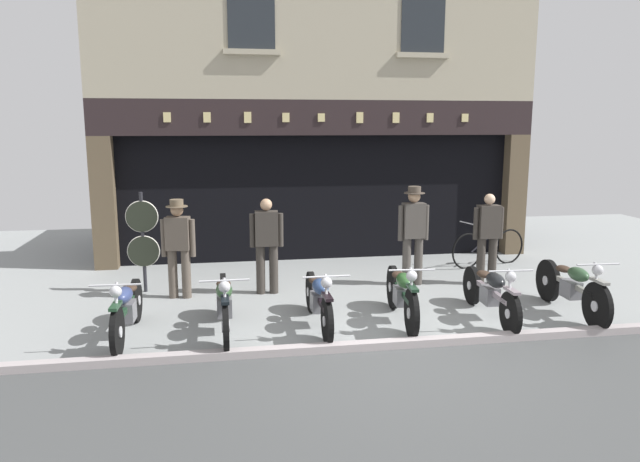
{
  "coord_description": "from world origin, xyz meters",
  "views": [
    {
      "loc": [
        -2.08,
        -6.93,
        2.82
      ],
      "look_at": [
        -0.44,
        2.7,
        1.07
      ],
      "focal_mm": 33.54,
      "sensor_mm": 36.0,
      "label": 1
    }
  ],
  "objects_px": {
    "motorcycle_right": "(572,286)",
    "advert_board_near": "(420,180)",
    "tyre_sign_pole": "(143,235)",
    "shopkeeper_center": "(267,242)",
    "leaning_bicycle": "(489,247)",
    "salesman_right": "(413,230)",
    "salesman_left": "(178,244)",
    "motorcycle_center_left": "(319,298)",
    "assistant_far_right": "(488,235)",
    "motorcycle_center_right": "(491,292)",
    "motorcycle_far_left": "(127,308)",
    "motorcycle_left": "(224,303)",
    "motorcycle_center": "(402,293)"
  },
  "relations": [
    {
      "from": "shopkeeper_center",
      "to": "leaning_bicycle",
      "type": "height_order",
      "value": "shopkeeper_center"
    },
    {
      "from": "shopkeeper_center",
      "to": "advert_board_near",
      "type": "height_order",
      "value": "advert_board_near"
    },
    {
      "from": "motorcycle_center_right",
      "to": "salesman_right",
      "type": "xyz_separation_m",
      "value": [
        -0.52,
        2.03,
        0.57
      ]
    },
    {
      "from": "motorcycle_left",
      "to": "leaning_bicycle",
      "type": "relative_size",
      "value": 1.18
    },
    {
      "from": "advert_board_near",
      "to": "leaning_bicycle",
      "type": "xyz_separation_m",
      "value": [
        1.04,
        -1.29,
        -1.25
      ]
    },
    {
      "from": "tyre_sign_pole",
      "to": "motorcycle_left",
      "type": "bearing_deg",
      "value": -60.58
    },
    {
      "from": "shopkeeper_center",
      "to": "leaning_bicycle",
      "type": "relative_size",
      "value": 0.92
    },
    {
      "from": "salesman_left",
      "to": "tyre_sign_pole",
      "type": "bearing_deg",
      "value": -26.42
    },
    {
      "from": "motorcycle_right",
      "to": "leaning_bicycle",
      "type": "height_order",
      "value": "same"
    },
    {
      "from": "motorcycle_center",
      "to": "motorcycle_center_right",
      "type": "bearing_deg",
      "value": -178.26
    },
    {
      "from": "salesman_left",
      "to": "shopkeeper_center",
      "type": "distance_m",
      "value": 1.44
    },
    {
      "from": "motorcycle_right",
      "to": "advert_board_near",
      "type": "height_order",
      "value": "advert_board_near"
    },
    {
      "from": "motorcycle_center",
      "to": "tyre_sign_pole",
      "type": "height_order",
      "value": "tyre_sign_pole"
    },
    {
      "from": "motorcycle_center_left",
      "to": "shopkeeper_center",
      "type": "bearing_deg",
      "value": -72.48
    },
    {
      "from": "salesman_right",
      "to": "salesman_left",
      "type": "bearing_deg",
      "value": 0.35
    },
    {
      "from": "motorcycle_center_left",
      "to": "advert_board_near",
      "type": "xyz_separation_m",
      "value": [
        2.96,
        4.38,
        1.21
      ]
    },
    {
      "from": "motorcycle_right",
      "to": "shopkeeper_center",
      "type": "xyz_separation_m",
      "value": [
        -4.39,
        1.92,
        0.45
      ]
    },
    {
      "from": "motorcycle_far_left",
      "to": "salesman_right",
      "type": "distance_m",
      "value": 5.04
    },
    {
      "from": "motorcycle_center_right",
      "to": "motorcycle_right",
      "type": "xyz_separation_m",
      "value": [
        1.28,
        -0.01,
        0.02
      ]
    },
    {
      "from": "motorcycle_center_left",
      "to": "motorcycle_center_right",
      "type": "relative_size",
      "value": 0.98
    },
    {
      "from": "shopkeeper_center",
      "to": "advert_board_near",
      "type": "xyz_separation_m",
      "value": [
        3.53,
        2.54,
        0.74
      ]
    },
    {
      "from": "tyre_sign_pole",
      "to": "advert_board_near",
      "type": "bearing_deg",
      "value": 20.7
    },
    {
      "from": "motorcycle_center",
      "to": "motorcycle_center_right",
      "type": "distance_m",
      "value": 1.32
    },
    {
      "from": "motorcycle_right",
      "to": "assistant_far_right",
      "type": "distance_m",
      "value": 1.97
    },
    {
      "from": "advert_board_near",
      "to": "motorcycle_left",
      "type": "bearing_deg",
      "value": -133.92
    },
    {
      "from": "advert_board_near",
      "to": "leaning_bicycle",
      "type": "height_order",
      "value": "advert_board_near"
    },
    {
      "from": "tyre_sign_pole",
      "to": "advert_board_near",
      "type": "height_order",
      "value": "advert_board_near"
    },
    {
      "from": "salesman_right",
      "to": "motorcycle_right",
      "type": "bearing_deg",
      "value": 129.89
    },
    {
      "from": "motorcycle_center_right",
      "to": "leaning_bicycle",
      "type": "height_order",
      "value": "leaning_bicycle"
    },
    {
      "from": "motorcycle_center_right",
      "to": "shopkeeper_center",
      "type": "distance_m",
      "value": 3.68
    },
    {
      "from": "motorcycle_far_left",
      "to": "advert_board_near",
      "type": "bearing_deg",
      "value": -139.44
    },
    {
      "from": "shopkeeper_center",
      "to": "assistant_far_right",
      "type": "bearing_deg",
      "value": -178.97
    },
    {
      "from": "salesman_left",
      "to": "salesman_right",
      "type": "distance_m",
      "value": 4.03
    },
    {
      "from": "motorcycle_center_left",
      "to": "salesman_left",
      "type": "distance_m",
      "value": 2.75
    },
    {
      "from": "motorcycle_right",
      "to": "motorcycle_left",
      "type": "bearing_deg",
      "value": 2.65
    },
    {
      "from": "motorcycle_center_left",
      "to": "assistant_far_right",
      "type": "xyz_separation_m",
      "value": [
        3.33,
        1.76,
        0.48
      ]
    },
    {
      "from": "motorcycle_left",
      "to": "leaning_bicycle",
      "type": "xyz_separation_m",
      "value": [
        5.31,
        3.14,
        -0.05
      ]
    },
    {
      "from": "motorcycle_center_left",
      "to": "advert_board_near",
      "type": "distance_m",
      "value": 5.42
    },
    {
      "from": "motorcycle_center_left",
      "to": "tyre_sign_pole",
      "type": "xyz_separation_m",
      "value": [
        -2.62,
        2.27,
        0.57
      ]
    },
    {
      "from": "motorcycle_center",
      "to": "advert_board_near",
      "type": "xyz_separation_m",
      "value": [
        1.74,
        4.36,
        1.2
      ]
    },
    {
      "from": "motorcycle_right",
      "to": "salesman_left",
      "type": "bearing_deg",
      "value": -15.03
    },
    {
      "from": "shopkeeper_center",
      "to": "advert_board_near",
      "type": "distance_m",
      "value": 4.41
    },
    {
      "from": "motorcycle_left",
      "to": "shopkeeper_center",
      "type": "distance_m",
      "value": 2.08
    },
    {
      "from": "salesman_right",
      "to": "assistant_far_right",
      "type": "xyz_separation_m",
      "value": [
        1.31,
        -0.19,
        -0.09
      ]
    },
    {
      "from": "motorcycle_far_left",
      "to": "leaning_bicycle",
      "type": "height_order",
      "value": "leaning_bicycle"
    },
    {
      "from": "salesman_left",
      "to": "tyre_sign_pole",
      "type": "height_order",
      "value": "tyre_sign_pole"
    },
    {
      "from": "shopkeeper_center",
      "to": "salesman_right",
      "type": "distance_m",
      "value": 2.59
    },
    {
      "from": "motorcycle_left",
      "to": "motorcycle_center_right",
      "type": "relative_size",
      "value": 1.0
    },
    {
      "from": "assistant_far_right",
      "to": "tyre_sign_pole",
      "type": "xyz_separation_m",
      "value": [
        -5.95,
        0.51,
        0.09
      ]
    },
    {
      "from": "motorcycle_far_left",
      "to": "motorcycle_center_right",
      "type": "height_order",
      "value": "motorcycle_far_left"
    }
  ]
}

